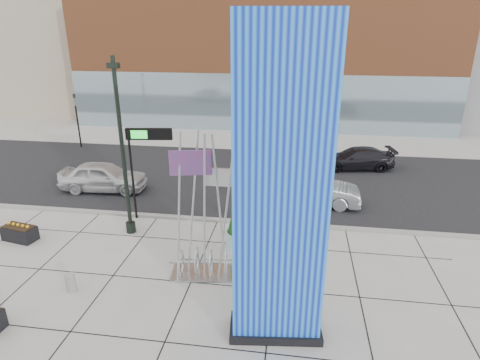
# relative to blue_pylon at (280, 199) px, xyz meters

# --- Properties ---
(ground) EXTENTS (160.00, 160.00, 0.00)m
(ground) POSITION_rel_blue_pylon_xyz_m (-4.21, 3.09, -4.42)
(ground) COLOR #9E9991
(ground) RESTS_ON ground
(street_asphalt) EXTENTS (80.00, 12.00, 0.02)m
(street_asphalt) POSITION_rel_blue_pylon_xyz_m (-4.21, 13.09, -4.41)
(street_asphalt) COLOR black
(street_asphalt) RESTS_ON ground
(curb_edge) EXTENTS (80.00, 0.30, 0.12)m
(curb_edge) POSITION_rel_blue_pylon_xyz_m (-4.21, 7.09, -4.36)
(curb_edge) COLOR gray
(curb_edge) RESTS_ON ground
(tower_podium) EXTENTS (34.00, 10.00, 11.00)m
(tower_podium) POSITION_rel_blue_pylon_xyz_m (-3.21, 30.09, 1.08)
(tower_podium) COLOR #A4572F
(tower_podium) RESTS_ON ground
(tower_glass_front) EXTENTS (34.00, 0.60, 5.00)m
(tower_glass_front) POSITION_rel_blue_pylon_xyz_m (-3.21, 25.29, -1.92)
(tower_glass_front) COLOR #8CA5B2
(tower_glass_front) RESTS_ON ground
(blue_pylon) EXTENTS (2.86, 1.51, 9.15)m
(blue_pylon) POSITION_rel_blue_pylon_xyz_m (0.00, 0.00, 0.00)
(blue_pylon) COLOR #0C2ABE
(blue_pylon) RESTS_ON ground
(lamp_post) EXTENTS (0.50, 0.42, 7.71)m
(lamp_post) POSITION_rel_blue_pylon_xyz_m (-6.89, 5.47, -1.27)
(lamp_post) COLOR black
(lamp_post) RESTS_ON ground
(public_art_sculpture) EXTENTS (2.56, 1.51, 5.52)m
(public_art_sculpture) POSITION_rel_blue_pylon_xyz_m (-2.84, 2.71, -2.97)
(public_art_sculpture) COLOR silver
(public_art_sculpture) RESTS_ON ground
(concrete_bollard) EXTENTS (0.34, 0.34, 0.66)m
(concrete_bollard) POSITION_rel_blue_pylon_xyz_m (-7.26, 1.03, -4.09)
(concrete_bollard) COLOR gray
(concrete_bollard) RESTS_ON ground
(overhead_street_sign) EXTENTS (2.11, 0.44, 4.48)m
(overhead_street_sign) POSITION_rel_blue_pylon_xyz_m (-6.44, 6.88, -0.58)
(overhead_street_sign) COLOR black
(overhead_street_sign) RESTS_ON ground
(round_planter_east) EXTENTS (1.04, 1.04, 2.61)m
(round_planter_east) POSITION_rel_blue_pylon_xyz_m (0.39, 6.69, -3.19)
(round_planter_east) COLOR #93C5BB
(round_planter_east) RESTS_ON ground
(round_planter_mid) EXTENTS (1.08, 1.08, 2.71)m
(round_planter_mid) POSITION_rel_blue_pylon_xyz_m (-0.07, 4.89, -3.14)
(round_planter_mid) COLOR #93C5BB
(round_planter_mid) RESTS_ON ground
(round_planter_west) EXTENTS (1.02, 1.02, 2.56)m
(round_planter_west) POSITION_rel_blue_pylon_xyz_m (-1.87, 4.89, -3.21)
(round_planter_west) COLOR #93C5BB
(round_planter_west) RESTS_ON ground
(box_planter_north) EXTENTS (1.55, 0.98, 0.79)m
(box_planter_north) POSITION_rel_blue_pylon_xyz_m (-11.40, 4.09, -4.06)
(box_planter_north) COLOR black
(box_planter_north) RESTS_ON ground
(car_white_west) EXTENTS (4.95, 2.28, 1.64)m
(car_white_west) POSITION_rel_blue_pylon_xyz_m (-10.36, 10.01, -3.60)
(car_white_west) COLOR silver
(car_white_west) RESTS_ON ground
(car_silver_mid) EXTENTS (4.90, 2.02, 1.58)m
(car_silver_mid) POSITION_rel_blue_pylon_xyz_m (1.36, 9.83, -3.63)
(car_silver_mid) COLOR #95989C
(car_silver_mid) RESTS_ON ground
(car_dark_east) EXTENTS (5.04, 2.67, 1.39)m
(car_dark_east) POSITION_rel_blue_pylon_xyz_m (4.28, 15.90, -3.73)
(car_dark_east) COLOR black
(car_dark_east) RESTS_ON ground
(traffic_signal) EXTENTS (0.15, 0.18, 4.10)m
(traffic_signal) POSITION_rel_blue_pylon_xyz_m (-16.21, 18.09, -2.12)
(traffic_signal) COLOR black
(traffic_signal) RESTS_ON ground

